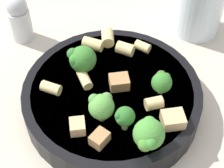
{
  "coord_description": "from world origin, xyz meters",
  "views": [
    {
      "loc": [
        0.28,
        -0.16,
        0.41
      ],
      "look_at": [
        0.0,
        0.0,
        0.05
      ],
      "focal_mm": 60.0,
      "sensor_mm": 36.0,
      "label": 1
    }
  ],
  "objects_px": {
    "chicken_chunk_3": "(78,126)",
    "chicken_chunk_2": "(118,80)",
    "pasta_bowl": "(112,96)",
    "chicken_chunk_1": "(100,139)",
    "rigatoni_5": "(108,37)",
    "broccoli_floret_2": "(149,134)",
    "broccoli_floret_3": "(101,106)",
    "rigatoni_4": "(154,103)",
    "broccoli_floret_4": "(82,59)",
    "drinking_glass": "(200,7)",
    "pepper_shaker": "(19,18)",
    "chicken_chunk_0": "(173,120)",
    "broccoli_floret_1": "(162,82)",
    "rigatoni_3": "(125,49)",
    "rigatoni_6": "(51,88)",
    "rigatoni_0": "(93,44)",
    "rigatoni_1": "(85,79)",
    "broccoli_floret_0": "(125,117)",
    "rigatoni_2": "(143,47)"
  },
  "relations": [
    {
      "from": "chicken_chunk_3",
      "to": "chicken_chunk_2",
      "type": "bearing_deg",
      "value": 116.72
    },
    {
      "from": "pasta_bowl",
      "to": "chicken_chunk_3",
      "type": "height_order",
      "value": "chicken_chunk_3"
    },
    {
      "from": "chicken_chunk_1",
      "to": "rigatoni_5",
      "type": "bearing_deg",
      "value": 147.86
    },
    {
      "from": "broccoli_floret_2",
      "to": "broccoli_floret_3",
      "type": "bearing_deg",
      "value": -154.91
    },
    {
      "from": "rigatoni_4",
      "to": "chicken_chunk_3",
      "type": "height_order",
      "value": "same"
    },
    {
      "from": "broccoli_floret_4",
      "to": "rigatoni_5",
      "type": "height_order",
      "value": "broccoli_floret_4"
    },
    {
      "from": "chicken_chunk_1",
      "to": "drinking_glass",
      "type": "distance_m",
      "value": 0.29
    },
    {
      "from": "chicken_chunk_1",
      "to": "pepper_shaker",
      "type": "height_order",
      "value": "pepper_shaker"
    },
    {
      "from": "pepper_shaker",
      "to": "pasta_bowl",
      "type": "bearing_deg",
      "value": 15.71
    },
    {
      "from": "pepper_shaker",
      "to": "chicken_chunk_3",
      "type": "bearing_deg",
      "value": -2.97
    },
    {
      "from": "chicken_chunk_1",
      "to": "chicken_chunk_2",
      "type": "bearing_deg",
      "value": 136.59
    },
    {
      "from": "chicken_chunk_0",
      "to": "chicken_chunk_3",
      "type": "bearing_deg",
      "value": -114.58
    },
    {
      "from": "rigatoni_5",
      "to": "drinking_glass",
      "type": "relative_size",
      "value": 0.25
    },
    {
      "from": "broccoli_floret_1",
      "to": "rigatoni_3",
      "type": "height_order",
      "value": "broccoli_floret_1"
    },
    {
      "from": "rigatoni_5",
      "to": "pepper_shaker",
      "type": "height_order",
      "value": "pepper_shaker"
    },
    {
      "from": "rigatoni_4",
      "to": "rigatoni_6",
      "type": "bearing_deg",
      "value": -130.61
    },
    {
      "from": "pasta_bowl",
      "to": "rigatoni_5",
      "type": "bearing_deg",
      "value": 154.51
    },
    {
      "from": "broccoli_floret_2",
      "to": "rigatoni_0",
      "type": "bearing_deg",
      "value": 173.41
    },
    {
      "from": "rigatoni_1",
      "to": "chicken_chunk_3",
      "type": "xyz_separation_m",
      "value": [
        0.06,
        -0.04,
        0.0
      ]
    },
    {
      "from": "rigatoni_0",
      "to": "rigatoni_4",
      "type": "distance_m",
      "value": 0.13
    },
    {
      "from": "rigatoni_3",
      "to": "rigatoni_5",
      "type": "relative_size",
      "value": 0.92
    },
    {
      "from": "broccoli_floret_3",
      "to": "pepper_shaker",
      "type": "xyz_separation_m",
      "value": [
        -0.23,
        -0.02,
        -0.02
      ]
    },
    {
      "from": "rigatoni_3",
      "to": "chicken_chunk_0",
      "type": "height_order",
      "value": "rigatoni_3"
    },
    {
      "from": "drinking_glass",
      "to": "broccoli_floret_0",
      "type": "bearing_deg",
      "value": -58.4
    },
    {
      "from": "broccoli_floret_3",
      "to": "rigatoni_2",
      "type": "relative_size",
      "value": 1.8
    },
    {
      "from": "broccoli_floret_1",
      "to": "broccoli_floret_3",
      "type": "relative_size",
      "value": 0.81
    },
    {
      "from": "rigatoni_1",
      "to": "broccoli_floret_4",
      "type": "bearing_deg",
      "value": 161.23
    },
    {
      "from": "chicken_chunk_2",
      "to": "chicken_chunk_3",
      "type": "xyz_separation_m",
      "value": [
        0.04,
        -0.08,
        -0.0
      ]
    },
    {
      "from": "broccoli_floret_3",
      "to": "rigatoni_6",
      "type": "height_order",
      "value": "broccoli_floret_3"
    },
    {
      "from": "rigatoni_2",
      "to": "rigatoni_6",
      "type": "distance_m",
      "value": 0.15
    },
    {
      "from": "chicken_chunk_3",
      "to": "pepper_shaker",
      "type": "height_order",
      "value": "pepper_shaker"
    },
    {
      "from": "broccoli_floret_3",
      "to": "rigatoni_5",
      "type": "distance_m",
      "value": 0.14
    },
    {
      "from": "rigatoni_5",
      "to": "chicken_chunk_0",
      "type": "height_order",
      "value": "rigatoni_5"
    },
    {
      "from": "rigatoni_4",
      "to": "drinking_glass",
      "type": "relative_size",
      "value": 0.2
    },
    {
      "from": "pasta_bowl",
      "to": "rigatoni_6",
      "type": "distance_m",
      "value": 0.08
    },
    {
      "from": "rigatoni_3",
      "to": "pepper_shaker",
      "type": "relative_size",
      "value": 0.31
    },
    {
      "from": "chicken_chunk_2",
      "to": "chicken_chunk_1",
      "type": "bearing_deg",
      "value": -43.41
    },
    {
      "from": "broccoli_floret_4",
      "to": "rigatoni_5",
      "type": "bearing_deg",
      "value": 119.13
    },
    {
      "from": "rigatoni_1",
      "to": "rigatoni_5",
      "type": "distance_m",
      "value": 0.09
    },
    {
      "from": "rigatoni_2",
      "to": "rigatoni_6",
      "type": "relative_size",
      "value": 0.84
    },
    {
      "from": "pasta_bowl",
      "to": "pepper_shaker",
      "type": "relative_size",
      "value": 3.03
    },
    {
      "from": "rigatoni_6",
      "to": "chicken_chunk_3",
      "type": "xyz_separation_m",
      "value": [
        0.07,
        0.0,
        0.0
      ]
    },
    {
      "from": "broccoli_floret_0",
      "to": "chicken_chunk_1",
      "type": "relative_size",
      "value": 1.63
    },
    {
      "from": "rigatoni_5",
      "to": "pasta_bowl",
      "type": "bearing_deg",
      "value": -25.49
    },
    {
      "from": "rigatoni_6",
      "to": "broccoli_floret_3",
      "type": "bearing_deg",
      "value": 27.97
    },
    {
      "from": "broccoli_floret_0",
      "to": "broccoli_floret_3",
      "type": "distance_m",
      "value": 0.03
    },
    {
      "from": "broccoli_floret_2",
      "to": "rigatoni_2",
      "type": "distance_m",
      "value": 0.16
    },
    {
      "from": "rigatoni_4",
      "to": "chicken_chunk_0",
      "type": "xyz_separation_m",
      "value": [
        0.03,
        0.01,
        -0.0
      ]
    },
    {
      "from": "pepper_shaker",
      "to": "drinking_glass",
      "type": "bearing_deg",
      "value": 64.52
    },
    {
      "from": "pasta_bowl",
      "to": "rigatoni_3",
      "type": "relative_size",
      "value": 9.86
    }
  ]
}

